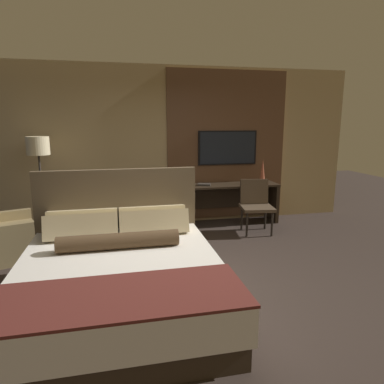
% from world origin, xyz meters
% --- Properties ---
extents(ground_plane, '(16.00, 16.00, 0.00)m').
position_xyz_m(ground_plane, '(0.00, 0.00, 0.00)').
color(ground_plane, '#332823').
extents(wall_back_tv_panel, '(7.20, 0.09, 2.80)m').
position_xyz_m(wall_back_tv_panel, '(0.16, 2.59, 1.40)').
color(wall_back_tv_panel, tan).
rests_on(wall_back_tv_panel, ground_plane).
extents(bed, '(1.95, 2.21, 1.27)m').
position_xyz_m(bed, '(-0.76, -0.27, 0.33)').
color(bed, '#33281E').
rests_on(bed, ground_plane).
extents(desk, '(1.73, 0.49, 0.73)m').
position_xyz_m(desk, '(1.25, 2.32, 0.49)').
color(desk, '#2D2319').
rests_on(desk, ground_plane).
extents(tv, '(1.11, 0.04, 0.62)m').
position_xyz_m(tv, '(1.25, 2.52, 1.37)').
color(tv, black).
extents(desk_chair, '(0.58, 0.58, 0.88)m').
position_xyz_m(desk_chair, '(1.51, 1.74, 0.52)').
color(desk_chair, '#4C3D2D').
rests_on(desk_chair, ground_plane).
extents(armchair_by_window, '(1.06, 1.09, 0.79)m').
position_xyz_m(armchair_by_window, '(-2.34, 1.36, 0.26)').
color(armchair_by_window, olive).
rests_on(armchair_by_window, ground_plane).
extents(floor_lamp, '(0.34, 0.34, 1.62)m').
position_xyz_m(floor_lamp, '(-1.92, 2.15, 1.35)').
color(floor_lamp, '#282623').
rests_on(floor_lamp, ground_plane).
extents(vase_tall, '(0.11, 0.11, 0.44)m').
position_xyz_m(vase_tall, '(1.84, 2.25, 0.95)').
color(vase_tall, '#B2563D').
rests_on(vase_tall, desk).
extents(book, '(0.26, 0.21, 0.03)m').
position_xyz_m(book, '(0.75, 2.28, 0.74)').
color(book, '#332D28').
rests_on(book, desk).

